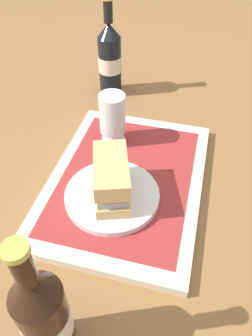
# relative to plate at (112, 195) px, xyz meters

# --- Properties ---
(ground_plane) EXTENTS (3.00, 3.00, 0.00)m
(ground_plane) POSITION_rel_plate_xyz_m (0.06, -0.01, -0.03)
(ground_plane) COLOR olive
(tray) EXTENTS (0.44, 0.32, 0.02)m
(tray) POSITION_rel_plate_xyz_m (0.06, -0.01, -0.02)
(tray) COLOR beige
(tray) RESTS_ON ground_plane
(placemat) EXTENTS (0.38, 0.27, 0.00)m
(placemat) POSITION_rel_plate_xyz_m (0.06, -0.01, -0.01)
(placemat) COLOR #9E2D2D
(placemat) RESTS_ON tray
(plate) EXTENTS (0.19, 0.19, 0.01)m
(plate) POSITION_rel_plate_xyz_m (0.00, 0.00, 0.00)
(plate) COLOR white
(plate) RESTS_ON placemat
(sandwich) EXTENTS (0.14, 0.10, 0.08)m
(sandwich) POSITION_rel_plate_xyz_m (0.00, 0.00, 0.05)
(sandwich) COLOR tan
(sandwich) RESTS_ON plate
(beer_glass) EXTENTS (0.06, 0.06, 0.12)m
(beer_glass) POSITION_rel_plate_xyz_m (0.17, 0.05, 0.06)
(beer_glass) COLOR silver
(beer_glass) RESTS_ON placemat
(beer_bottle) EXTENTS (0.07, 0.07, 0.27)m
(beer_bottle) POSITION_rel_plate_xyz_m (0.42, 0.13, 0.08)
(beer_bottle) COLOR black
(beer_bottle) RESTS_ON ground_plane
(second_bottle) EXTENTS (0.07, 0.07, 0.27)m
(second_bottle) POSITION_rel_plate_xyz_m (-0.28, 0.00, 0.08)
(second_bottle) COLOR black
(second_bottle) RESTS_ON ground_plane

